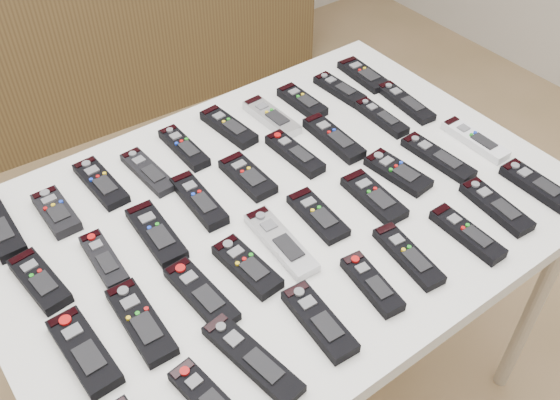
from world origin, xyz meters
TOP-DOWN VIEW (x-y plane):
  - ground at (0.00, 0.00)m, footprint 4.00×4.00m
  - table at (-0.11, 0.12)m, footprint 1.25×0.88m
  - sideboard at (0.27, 1.78)m, footprint 1.82×0.48m
  - remote_1 at (-0.51, 0.38)m, footprint 0.06×0.14m
  - remote_2 at (-0.40, 0.41)m, footprint 0.06×0.18m
  - remote_3 at (-0.29, 0.39)m, footprint 0.06×0.18m
  - remote_4 at (-0.18, 0.41)m, footprint 0.05×0.17m
  - remote_5 at (-0.05, 0.42)m, footprint 0.07×0.18m
  - remote_6 at (0.06, 0.38)m, footprint 0.06×0.18m
  - remote_7 at (0.16, 0.39)m, footprint 0.06×0.15m
  - remote_8 at (0.28, 0.38)m, footprint 0.06×0.16m
  - remote_9 at (0.38, 0.40)m, footprint 0.07×0.17m
  - remote_10 at (-0.61, 0.22)m, footprint 0.07×0.17m
  - remote_11 at (-0.49, 0.20)m, footprint 0.05×0.16m
  - remote_12 at (-0.37, 0.20)m, footprint 0.07×0.18m
  - remote_13 at (-0.25, 0.23)m, footprint 0.06×0.18m
  - remote_14 at (-0.12, 0.23)m, footprint 0.06×0.15m
  - remote_15 at (0.02, 0.23)m, footprint 0.05×0.17m
  - remote_16 at (0.13, 0.22)m, footprint 0.06×0.19m
  - remote_17 at (0.28, 0.22)m, footprint 0.05×0.17m
  - remote_18 at (0.38, 0.23)m, footprint 0.06×0.19m
  - remote_19 at (-0.61, 0.02)m, footprint 0.07×0.19m
  - remote_20 at (-0.50, 0.02)m, footprint 0.07×0.19m
  - remote_21 at (-0.38, 0.01)m, footprint 0.07×0.18m
  - remote_22 at (-0.27, 0.01)m, footprint 0.07×0.16m
  - remote_23 at (-0.18, 0.03)m, footprint 0.06×0.21m
  - remote_24 at (-0.07, 0.04)m, footprint 0.07×0.16m
  - remote_25 at (0.07, 0.01)m, footprint 0.07×0.17m
  - remote_26 at (0.17, 0.04)m, footprint 0.08×0.17m
  - remote_27 at (0.28, 0.02)m, footprint 0.06×0.19m
  - remote_28 at (0.40, 0.01)m, footprint 0.05×0.18m
  - remote_30 at (-0.48, -0.18)m, footprint 0.07×0.16m
  - remote_31 at (-0.38, -0.16)m, footprint 0.08×0.22m
  - remote_32 at (-0.24, -0.17)m, footprint 0.07×0.18m
  - remote_33 at (-0.10, -0.17)m, footprint 0.06×0.16m
  - remote_34 at (0.00, -0.16)m, footprint 0.07×0.18m
  - remote_35 at (0.15, -0.19)m, footprint 0.05×0.17m
  - remote_36 at (0.26, -0.17)m, footprint 0.07×0.18m
  - remote_37 at (0.39, -0.18)m, footprint 0.06×0.17m

SIDE VIEW (x-z plane):
  - ground at x=0.00m, z-range 0.00..0.00m
  - sideboard at x=0.27m, z-range 0.00..0.90m
  - table at x=-0.11m, z-range 0.33..1.11m
  - remote_3 at x=-0.29m, z-range 0.78..0.80m
  - remote_18 at x=0.38m, z-range 0.78..0.80m
  - remote_24 at x=-0.07m, z-range 0.78..0.80m
  - remote_9 at x=0.38m, z-range 0.78..0.80m
  - remote_2 at x=-0.40m, z-range 0.78..0.80m
  - remote_8 at x=0.28m, z-range 0.78..0.80m
  - remote_12 at x=-0.37m, z-range 0.78..0.80m
  - remote_27 at x=0.28m, z-range 0.78..0.80m
  - remote_21 at x=-0.38m, z-range 0.78..0.80m
  - remote_23 at x=-0.18m, z-range 0.78..0.80m
  - remote_26 at x=0.17m, z-range 0.78..0.80m
  - remote_31 at x=-0.38m, z-range 0.78..0.80m
  - remote_28 at x=0.40m, z-range 0.78..0.80m
  - remote_17 at x=0.28m, z-range 0.78..0.80m
  - remote_4 at x=-0.18m, z-range 0.78..0.80m
  - remote_34 at x=0.00m, z-range 0.78..0.80m
  - remote_11 at x=-0.49m, z-range 0.78..0.80m
  - remote_20 at x=-0.50m, z-range 0.78..0.80m
  - remote_36 at x=0.26m, z-range 0.78..0.80m
  - remote_14 at x=-0.12m, z-range 0.78..0.80m
  - remote_30 at x=-0.48m, z-range 0.78..0.80m
  - remote_25 at x=0.07m, z-range 0.78..0.80m
  - remote_5 at x=-0.05m, z-range 0.78..0.80m
  - remote_1 at x=-0.51m, z-range 0.78..0.80m
  - remote_7 at x=0.16m, z-range 0.78..0.80m
  - remote_6 at x=0.06m, z-range 0.78..0.80m
  - remote_37 at x=0.39m, z-range 0.78..0.80m
  - remote_35 at x=0.15m, z-range 0.78..0.80m
  - remote_33 at x=-0.10m, z-range 0.78..0.80m
  - remote_10 at x=-0.61m, z-range 0.78..0.80m
  - remote_16 at x=0.13m, z-range 0.78..0.80m
  - remote_32 at x=-0.24m, z-range 0.78..0.80m
  - remote_22 at x=-0.27m, z-range 0.78..0.80m
  - remote_13 at x=-0.25m, z-range 0.78..0.80m
  - remote_15 at x=0.02m, z-range 0.78..0.80m
  - remote_19 at x=-0.61m, z-range 0.78..0.80m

